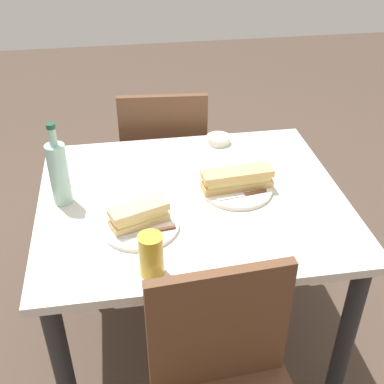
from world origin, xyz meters
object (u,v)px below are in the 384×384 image
dining_table (192,222)px  chair_near (164,160)px  water_bottle (59,172)px  beer_glass (151,255)px  olive_bowl (218,139)px  baguette_sandwich_far (139,215)px  baguette_sandwich_near (237,179)px  knife_near (245,194)px  plate_near (237,189)px  plate_far (140,225)px  knife_far (151,232)px

dining_table → chair_near: size_ratio=1.20×
chair_near → water_bottle: water_bottle is taller
dining_table → beer_glass: bearing=64.4°
dining_table → olive_bowl: (-0.17, -0.37, 0.13)m
baguette_sandwich_far → chair_near: bearing=-101.4°
dining_table → baguette_sandwich_near: size_ratio=4.15×
beer_glass → olive_bowl: (-0.34, -0.72, -0.05)m
knife_near → beer_glass: size_ratio=1.38×
beer_glass → plate_near: bearing=-132.0°
baguette_sandwich_far → beer_glass: beer_glass is taller
dining_table → plate_far: 0.26m
dining_table → plate_near: bearing=-175.1°
water_bottle → chair_near: bearing=-124.0°
plate_far → baguette_sandwich_near: bearing=-156.2°
chair_near → knife_far: chair_near is taller
baguette_sandwich_far → baguette_sandwich_near: bearing=-156.2°
baguette_sandwich_near → plate_far: (0.35, 0.15, -0.04)m
chair_near → olive_bowl: size_ratio=9.11×
plate_far → beer_glass: bearing=95.3°
chair_near → baguette_sandwich_near: 0.70m
baguette_sandwich_near → knife_far: size_ratio=1.39×
dining_table → plate_far: bearing=36.6°
chair_near → baguette_sandwich_far: size_ratio=4.44×
dining_table → knife_near: knife_near is taller
chair_near → plate_near: 0.69m
knife_near → baguette_sandwich_far: baguette_sandwich_far is taller
beer_glass → baguette_sandwich_far: bearing=-84.7°
baguette_sandwich_far → knife_far: 0.07m
knife_near → water_bottle: 0.62m
plate_near → baguette_sandwich_far: size_ratio=1.27×
baguette_sandwich_near → olive_bowl: size_ratio=2.63×
olive_bowl → beer_glass: bearing=65.0°
plate_far → beer_glass: size_ratio=1.91×
baguette_sandwich_far → water_bottle: bearing=-36.5°
water_bottle → beer_glass: 0.48m
water_bottle → olive_bowl: size_ratio=3.04×
dining_table → plate_far: (0.19, 0.14, 0.12)m
plate_near → baguette_sandwich_near: baguette_sandwich_near is taller
olive_bowl → knife_near: bearing=91.3°
knife_far → water_bottle: 0.37m
plate_far → water_bottle: 0.32m
baguette_sandwich_far → water_bottle: size_ratio=0.67×
beer_glass → water_bottle: bearing=-56.1°
knife_far → water_bottle: water_bottle is taller
knife_near → dining_table: bearing=-12.9°
beer_glass → knife_far: bearing=-93.8°
chair_near → knife_near: (-0.21, 0.68, 0.24)m
beer_glass → plate_far: bearing=-84.7°
water_bottle → beer_glass: size_ratio=2.23×
chair_near → plate_far: size_ratio=3.49×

